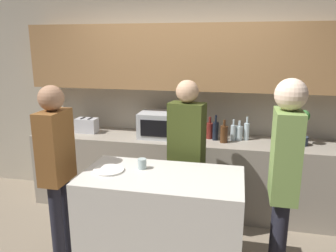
# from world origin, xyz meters

# --- Properties ---
(back_wall) EXTENTS (6.40, 0.40, 2.70)m
(back_wall) POSITION_xyz_m (0.00, 1.66, 1.54)
(back_wall) COLOR #B2A893
(back_wall) RESTS_ON ground_plane
(back_counter) EXTENTS (3.60, 0.62, 0.89)m
(back_counter) POSITION_xyz_m (0.00, 1.39, 0.44)
(back_counter) COLOR gray
(back_counter) RESTS_ON ground_plane
(kitchen_island) EXTENTS (1.32, 0.69, 0.94)m
(kitchen_island) POSITION_xyz_m (0.08, 0.12, 0.47)
(kitchen_island) COLOR beige
(kitchen_island) RESTS_ON ground_plane
(microwave) EXTENTS (0.52, 0.39, 0.30)m
(microwave) POSITION_xyz_m (-0.22, 1.39, 1.04)
(microwave) COLOR #B7BABC
(microwave) RESTS_ON back_counter
(toaster) EXTENTS (0.26, 0.16, 0.18)m
(toaster) POSITION_xyz_m (-1.19, 1.40, 0.98)
(toaster) COLOR silver
(toaster) RESTS_ON back_counter
(potted_plant) EXTENTS (0.14, 0.14, 0.39)m
(potted_plant) POSITION_xyz_m (1.36, 1.40, 1.09)
(potted_plant) COLOR #333D4C
(potted_plant) RESTS_ON back_counter
(bottle_0) EXTENTS (0.07, 0.07, 0.26)m
(bottle_0) POSITION_xyz_m (0.25, 1.48, 0.99)
(bottle_0) COLOR silver
(bottle_0) RESTS_ON back_counter
(bottle_1) EXTENTS (0.09, 0.09, 0.26)m
(bottle_1) POSITION_xyz_m (0.35, 1.45, 0.99)
(bottle_1) COLOR maroon
(bottle_1) RESTS_ON back_counter
(bottle_2) EXTENTS (0.07, 0.07, 0.30)m
(bottle_2) POSITION_xyz_m (0.42, 1.40, 1.00)
(bottle_2) COLOR black
(bottle_2) RESTS_ON back_counter
(bottle_3) EXTENTS (0.09, 0.09, 0.26)m
(bottle_3) POSITION_xyz_m (0.52, 1.32, 0.99)
(bottle_3) COLOR #472814
(bottle_3) RESTS_ON back_counter
(bottle_4) EXTENTS (0.06, 0.06, 0.25)m
(bottle_4) POSITION_xyz_m (0.62, 1.43, 0.98)
(bottle_4) COLOR silver
(bottle_4) RESTS_ON back_counter
(bottle_5) EXTENTS (0.08, 0.08, 0.23)m
(bottle_5) POSITION_xyz_m (0.69, 1.45, 0.98)
(bottle_5) COLOR silver
(bottle_5) RESTS_ON back_counter
(bottle_6) EXTENTS (0.06, 0.06, 0.27)m
(bottle_6) POSITION_xyz_m (0.77, 1.48, 0.99)
(bottle_6) COLOR silver
(bottle_6) RESTS_ON back_counter
(plate_on_island) EXTENTS (0.26, 0.26, 0.01)m
(plate_on_island) POSITION_xyz_m (-0.37, 0.11, 0.95)
(plate_on_island) COLOR white
(plate_on_island) RESTS_ON kitchen_island
(cup_0) EXTENTS (0.08, 0.08, 0.09)m
(cup_0) POSITION_xyz_m (-0.11, 0.22, 0.98)
(cup_0) COLOR #A3B8B6
(cup_0) RESTS_ON kitchen_island
(person_left) EXTENTS (0.23, 0.34, 1.74)m
(person_left) POSITION_xyz_m (1.02, 0.11, 1.05)
(person_left) COLOR black
(person_left) RESTS_ON ground_plane
(person_center) EXTENTS (0.22, 0.34, 1.65)m
(person_center) POSITION_xyz_m (-0.86, 0.12, 0.98)
(person_center) COLOR black
(person_center) RESTS_ON ground_plane
(person_right) EXTENTS (0.37, 0.25, 1.65)m
(person_right) POSITION_xyz_m (0.19, 0.73, 0.98)
(person_right) COLOR black
(person_right) RESTS_ON ground_plane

